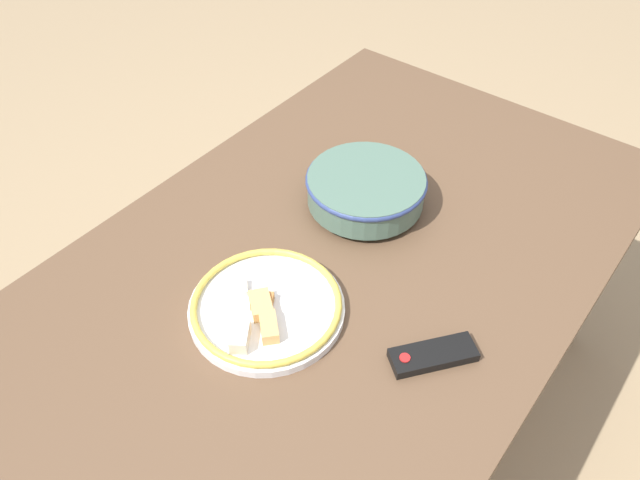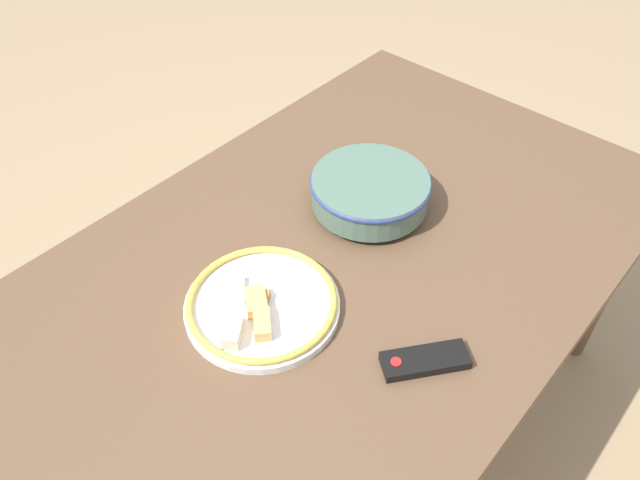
# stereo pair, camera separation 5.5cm
# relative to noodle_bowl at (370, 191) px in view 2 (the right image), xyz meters

# --- Properties ---
(ground_plane) EXTENTS (8.00, 8.00, 0.00)m
(ground_plane) POSITION_rel_noodle_bowl_xyz_m (0.15, 0.05, -0.76)
(ground_plane) COLOR #9E8460
(dining_table) EXTENTS (1.55, 0.97, 0.71)m
(dining_table) POSITION_rel_noodle_bowl_xyz_m (0.15, 0.05, -0.12)
(dining_table) COLOR brown
(dining_table) RESTS_ON ground_plane
(noodle_bowl) EXTENTS (0.28, 0.28, 0.08)m
(noodle_bowl) POSITION_rel_noodle_bowl_xyz_m (0.00, 0.00, 0.00)
(noodle_bowl) COLOR #4C6B5B
(noodle_bowl) RESTS_ON dining_table
(food_plate) EXTENTS (0.31, 0.31, 0.05)m
(food_plate) POSITION_rel_noodle_bowl_xyz_m (0.38, 0.03, -0.03)
(food_plate) COLOR white
(food_plate) RESTS_ON dining_table
(tv_remote) EXTENTS (0.16, 0.14, 0.02)m
(tv_remote) POSITION_rel_noodle_bowl_xyz_m (0.27, 0.35, -0.04)
(tv_remote) COLOR black
(tv_remote) RESTS_ON dining_table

